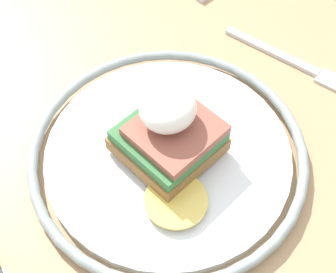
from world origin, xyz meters
The scene contains 4 objects.
dining_table centered at (0.00, 0.00, 0.62)m, with size 0.81×0.70×0.78m.
plate centered at (-0.02, -0.01, 0.79)m, with size 0.27×0.27×0.02m.
sandwich centered at (-0.02, -0.01, 0.82)m, with size 0.10×0.11×0.07m.
fork centered at (-0.21, 0.00, 0.78)m, with size 0.04×0.15×0.00m.
Camera 1 is at (0.15, 0.17, 1.16)m, focal length 50.00 mm.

